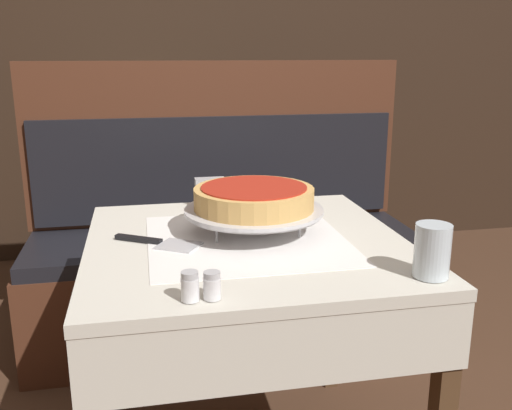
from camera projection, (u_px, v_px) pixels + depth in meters
dining_table_front at (247, 277)px, 1.60m from camera, size 0.87×0.87×0.75m
dining_table_rear at (146, 167)px, 3.15m from camera, size 0.64×0.64×0.76m
booth_bench at (224, 263)px, 2.52m from camera, size 1.67×0.53×1.22m
back_wall_panel at (183, 61)px, 3.45m from camera, size 6.00×0.04×2.40m
pizza_pan_stand at (254, 212)px, 1.61m from camera, size 0.39×0.39×0.07m
deep_dish_pizza at (254, 197)px, 1.60m from camera, size 0.34×0.34×0.06m
pizza_server at (160, 242)px, 1.54m from camera, size 0.24×0.18×0.01m
water_glass_near at (432, 251)px, 1.30m from camera, size 0.08×0.08×0.12m
salt_shaker at (190, 286)px, 1.18m from camera, size 0.04×0.04×0.06m
pepper_shaker at (212, 285)px, 1.19m from camera, size 0.04×0.04×0.06m
napkin_holder at (210, 191)px, 1.92m from camera, size 0.10×0.05×0.09m
condiment_caddy at (142, 140)px, 3.02m from camera, size 0.14×0.14×0.17m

